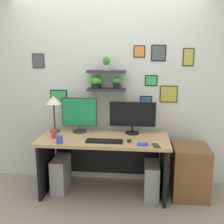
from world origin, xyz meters
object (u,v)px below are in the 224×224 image
at_px(monitor_left, 79,114).
at_px(desk_lamp, 54,102).
at_px(cell_phone, 156,146).
at_px(coffee_mug, 59,139).
at_px(computer_tower_right, 151,179).
at_px(scissors_tray, 143,144).
at_px(pen_cup, 54,134).
at_px(computer_tower_left, 61,174).
at_px(monitor_right, 133,116).
at_px(computer_mouse, 129,141).
at_px(desk, 104,152).
at_px(drawer_cabinet, 189,171).
at_px(keyboard, 104,141).

distance_m(monitor_left, desk_lamp, 0.37).
xyz_separation_m(cell_phone, coffee_mug, (-1.12, -0.01, 0.04)).
bearing_deg(computer_tower_right, scissors_tray, -117.82).
distance_m(pen_cup, computer_tower_left, 0.59).
height_order(monitor_right, computer_mouse, monitor_right).
bearing_deg(monitor_right, computer_tower_left, -168.06).
bearing_deg(cell_phone, computer_mouse, 144.39).
height_order(desk, monitor_right, monitor_right).
height_order(monitor_right, scissors_tray, monitor_right).
xyz_separation_m(computer_mouse, coffee_mug, (-0.81, -0.13, 0.03)).
bearing_deg(desk_lamp, monitor_right, 1.47).
height_order(drawer_cabinet, computer_tower_right, drawer_cabinet).
xyz_separation_m(pen_cup, computer_tower_left, (0.03, 0.10, -0.58)).
bearing_deg(keyboard, computer_tower_left, 162.93).
height_order(computer_mouse, desk_lamp, desk_lamp).
bearing_deg(drawer_cabinet, computer_tower_left, -179.14).
bearing_deg(desk, cell_phone, -25.63).
bearing_deg(desk, computer_tower_left, -176.63).
distance_m(cell_phone, computer_tower_left, 1.35).
bearing_deg(monitor_left, desk_lamp, -175.45).
bearing_deg(desk, desk_lamp, 168.78).
bearing_deg(keyboard, computer_tower_right, 15.48).
bearing_deg(keyboard, monitor_left, 134.88).
bearing_deg(computer_mouse, monitor_left, 152.71).
relative_size(desk_lamp, cell_phone, 3.48).
distance_m(computer_mouse, computer_tower_left, 1.06).
bearing_deg(monitor_left, desk, -24.81).
height_order(keyboard, drawer_cabinet, keyboard).
distance_m(cell_phone, pen_cup, 1.26).
bearing_deg(scissors_tray, pen_cup, 171.43).
distance_m(monitor_right, desk_lamp, 1.05).
distance_m(desk_lamp, scissors_tray, 1.31).
height_order(desk, computer_tower_left, desk).
xyz_separation_m(desk_lamp, cell_phone, (1.32, -0.44, -0.40)).
xyz_separation_m(monitor_left, computer_mouse, (0.68, -0.35, -0.23)).
bearing_deg(coffee_mug, computer_tower_left, 107.49).
relative_size(keyboard, cell_phone, 3.14).
bearing_deg(monitor_right, scissors_tray, -73.93).
height_order(computer_tower_left, computer_tower_right, computer_tower_left).
relative_size(monitor_right, computer_mouse, 6.65).
xyz_separation_m(desk_lamp, scissors_tray, (1.17, -0.43, -0.39)).
bearing_deg(cell_phone, computer_tower_right, 81.32).
bearing_deg(monitor_left, drawer_cabinet, -6.81).
relative_size(keyboard, computer_mouse, 4.89).
relative_size(keyboard, scissors_tray, 3.67).
height_order(computer_mouse, cell_phone, computer_mouse).
xyz_separation_m(coffee_mug, scissors_tray, (0.97, 0.02, -0.03)).
relative_size(pen_cup, scissors_tray, 0.83).
xyz_separation_m(desk_lamp, pen_cup, (0.08, -0.27, -0.35)).
distance_m(desk_lamp, cell_phone, 1.45).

